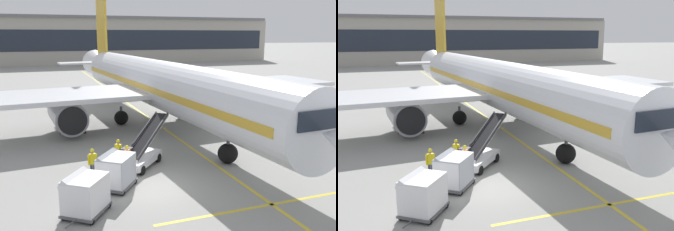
% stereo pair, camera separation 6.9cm
% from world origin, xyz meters
% --- Properties ---
extents(ground_plane, '(600.00, 600.00, 0.00)m').
position_xyz_m(ground_plane, '(0.00, 0.00, 0.00)').
color(ground_plane, gray).
extents(parked_airplane, '(36.20, 46.68, 15.32)m').
position_xyz_m(parked_airplane, '(4.79, 13.71, 3.64)').
color(parked_airplane, silver).
rests_on(parked_airplane, ground).
extents(belt_loader, '(4.53, 4.87, 2.77)m').
position_xyz_m(belt_loader, '(0.43, 3.64, 0.83)').
color(belt_loader, silver).
rests_on(belt_loader, ground).
extents(baggage_cart_lead, '(2.48, 2.66, 1.91)m').
position_xyz_m(baggage_cart_lead, '(-1.79, 0.74, 1.00)').
color(baggage_cart_lead, '#515156').
rests_on(baggage_cart_lead, ground).
extents(baggage_cart_second, '(2.48, 2.66, 1.91)m').
position_xyz_m(baggage_cart_second, '(-3.70, -1.67, 1.00)').
color(baggage_cart_second, '#515156').
rests_on(baggage_cart_second, ground).
extents(ground_crew_by_loader, '(0.43, 0.45, 1.74)m').
position_xyz_m(ground_crew_by_loader, '(-0.73, 2.48, 1.00)').
color(ground_crew_by_loader, '#514C42').
rests_on(ground_crew_by_loader, ground).
extents(ground_crew_by_carts, '(0.55, 0.34, 1.74)m').
position_xyz_m(ground_crew_by_carts, '(-2.70, 2.52, 1.00)').
color(ground_crew_by_carts, '#333847').
rests_on(ground_crew_by_carts, ground).
extents(ground_crew_marshaller, '(0.40, 0.50, 1.74)m').
position_xyz_m(ground_crew_marshaller, '(-0.95, 3.84, 1.00)').
color(ground_crew_marshaller, '#333847').
rests_on(ground_crew_marshaller, ground).
extents(safety_cone_engine_keepout, '(0.56, 0.56, 0.64)m').
position_xyz_m(safety_cone_engine_keepout, '(-2.14, 13.65, 0.31)').
color(safety_cone_engine_keepout, black).
rests_on(safety_cone_engine_keepout, ground).
extents(safety_cone_wingtip, '(0.70, 0.70, 0.79)m').
position_xyz_m(safety_cone_wingtip, '(-2.08, 12.83, 0.38)').
color(safety_cone_wingtip, black).
rests_on(safety_cone_wingtip, ground).
extents(safety_cone_nose_mark, '(0.70, 0.70, 0.79)m').
position_xyz_m(safety_cone_nose_mark, '(-3.44, 13.35, 0.38)').
color(safety_cone_nose_mark, black).
rests_on(safety_cone_nose_mark, ground).
extents(apron_guidance_line_lead_in, '(0.20, 110.00, 0.01)m').
position_xyz_m(apron_guidance_line_lead_in, '(4.79, 12.89, 0.00)').
color(apron_guidance_line_lead_in, yellow).
rests_on(apron_guidance_line_lead_in, ground).
extents(apron_guidance_line_stop_bar, '(12.00, 0.20, 0.01)m').
position_xyz_m(apron_guidance_line_stop_bar, '(4.85, -3.74, 0.00)').
color(apron_guidance_line_stop_bar, yellow).
rests_on(apron_guidance_line_stop_bar, ground).
extents(terminal_building, '(137.67, 21.62, 12.99)m').
position_xyz_m(terminal_building, '(-4.00, 95.54, 6.44)').
color(terminal_building, '#A8A399').
rests_on(terminal_building, ground).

